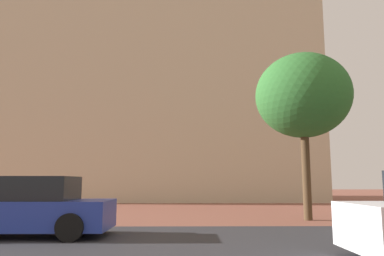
# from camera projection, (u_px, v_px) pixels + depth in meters

# --- Properties ---
(ground_plane) EXTENTS (120.00, 120.00, 0.00)m
(ground_plane) POSITION_uv_depth(u_px,v_px,m) (206.00, 230.00, 10.69)
(ground_plane) COLOR brown
(street_asphalt_strip) EXTENTS (120.00, 7.50, 0.00)m
(street_asphalt_strip) POSITION_uv_depth(u_px,v_px,m) (213.00, 247.00, 7.79)
(street_asphalt_strip) COLOR #2D2D33
(street_asphalt_strip) RESTS_ON ground_plane
(landmark_building) EXTENTS (24.11, 14.29, 36.17)m
(landmark_building) POSITION_uv_depth(u_px,v_px,m) (160.00, 70.00, 32.36)
(landmark_building) COLOR beige
(landmark_building) RESTS_ON ground_plane
(car_blue) EXTENTS (4.31, 1.97, 1.49)m
(car_blue) POSITION_uv_depth(u_px,v_px,m) (24.00, 208.00, 9.45)
(car_blue) COLOR #23389E
(car_blue) RESTS_ON ground_plane
(tree_curb_far) EXTENTS (3.50, 3.50, 6.11)m
(tree_curb_far) POSITION_uv_depth(u_px,v_px,m) (303.00, 96.00, 14.00)
(tree_curb_far) COLOR #4C3823
(tree_curb_far) RESTS_ON ground_plane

